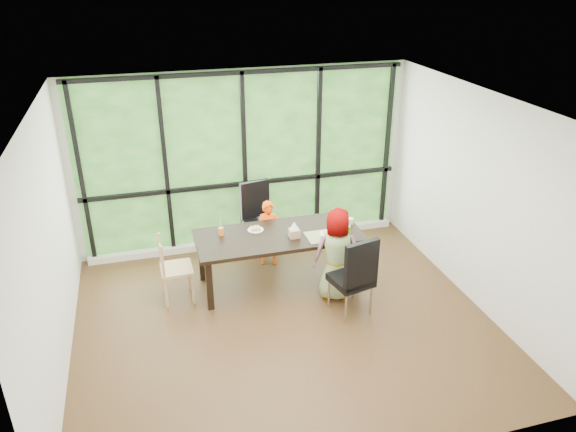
# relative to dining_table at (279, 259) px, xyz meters

# --- Properties ---
(ground) EXTENTS (5.00, 5.00, 0.00)m
(ground) POSITION_rel_dining_table_xyz_m (-0.18, -0.91, -0.38)
(ground) COLOR black
(ground) RESTS_ON ground
(back_wall) EXTENTS (5.00, 0.00, 5.00)m
(back_wall) POSITION_rel_dining_table_xyz_m (-0.18, 1.34, 0.98)
(back_wall) COLOR silver
(back_wall) RESTS_ON ground
(foliage_backdrop) EXTENTS (4.80, 0.02, 2.65)m
(foliage_backdrop) POSITION_rel_dining_table_xyz_m (-0.18, 1.32, 0.98)
(foliage_backdrop) COLOR #234E1B
(foliage_backdrop) RESTS_ON back_wall
(window_mullions) EXTENTS (4.80, 0.06, 2.65)m
(window_mullions) POSITION_rel_dining_table_xyz_m (-0.18, 1.28, 0.98)
(window_mullions) COLOR black
(window_mullions) RESTS_ON back_wall
(window_sill) EXTENTS (4.80, 0.12, 0.10)m
(window_sill) POSITION_rel_dining_table_xyz_m (-0.18, 1.24, -0.33)
(window_sill) COLOR silver
(window_sill) RESTS_ON ground
(dining_table) EXTENTS (2.25, 1.03, 0.75)m
(dining_table) POSITION_rel_dining_table_xyz_m (0.00, 0.00, 0.00)
(dining_table) COLOR black
(dining_table) RESTS_ON ground
(chair_window_leather) EXTENTS (0.55, 0.55, 1.08)m
(chair_window_leather) POSITION_rel_dining_table_xyz_m (-0.03, 0.95, 0.17)
(chair_window_leather) COLOR black
(chair_window_leather) RESTS_ON ground
(chair_interior_leather) EXTENTS (0.55, 0.55, 1.08)m
(chair_interior_leather) POSITION_rel_dining_table_xyz_m (0.68, -0.90, 0.17)
(chair_interior_leather) COLOR black
(chair_interior_leather) RESTS_ON ground
(chair_end_beech) EXTENTS (0.41, 0.43, 0.90)m
(chair_end_beech) POSITION_rel_dining_table_xyz_m (-1.37, -0.02, 0.08)
(chair_end_beech) COLOR tan
(chair_end_beech) RESTS_ON ground
(child_toddler) EXTENTS (0.40, 0.30, 0.98)m
(child_toddler) POSITION_rel_dining_table_xyz_m (-0.00, 0.56, 0.11)
(child_toddler) COLOR #FF4F07
(child_toddler) RESTS_ON ground
(child_older) EXTENTS (0.69, 0.53, 1.26)m
(child_older) POSITION_rel_dining_table_xyz_m (0.65, -0.53, 0.25)
(child_older) COLOR slate
(child_older) RESTS_ON ground
(placemat) EXTENTS (0.48, 0.36, 0.01)m
(placemat) POSITION_rel_dining_table_xyz_m (0.57, -0.22, 0.38)
(placemat) COLOR tan
(placemat) RESTS_ON dining_table
(plate_far) EXTENTS (0.21, 0.21, 0.01)m
(plate_far) POSITION_rel_dining_table_xyz_m (-0.27, 0.19, 0.38)
(plate_far) COLOR white
(plate_far) RESTS_ON dining_table
(plate_near) EXTENTS (0.24, 0.24, 0.01)m
(plate_near) POSITION_rel_dining_table_xyz_m (0.63, -0.19, 0.38)
(plate_near) COLOR white
(plate_near) RESTS_ON dining_table
(orange_cup) EXTENTS (0.07, 0.07, 0.11)m
(orange_cup) POSITION_rel_dining_table_xyz_m (-0.74, 0.18, 0.43)
(orange_cup) COLOR orange
(orange_cup) RESTS_ON dining_table
(green_cup) EXTENTS (0.08, 0.08, 0.13)m
(green_cup) POSITION_rel_dining_table_xyz_m (0.87, -0.27, 0.44)
(green_cup) COLOR #4AB31D
(green_cup) RESTS_ON dining_table
(white_mug) EXTENTS (0.08, 0.08, 0.08)m
(white_mug) POSITION_rel_dining_table_xyz_m (1.04, 0.04, 0.42)
(white_mug) COLOR white
(white_mug) RESTS_ON dining_table
(tissue_box) EXTENTS (0.13, 0.13, 0.11)m
(tissue_box) POSITION_rel_dining_table_xyz_m (0.17, -0.13, 0.43)
(tissue_box) COLOR tan
(tissue_box) RESTS_ON dining_table
(crepe_rolls_far) EXTENTS (0.15, 0.12, 0.04)m
(crepe_rolls_far) POSITION_rel_dining_table_xyz_m (-0.27, 0.19, 0.41)
(crepe_rolls_far) COLOR tan
(crepe_rolls_far) RESTS_ON plate_far
(crepe_rolls_near) EXTENTS (0.15, 0.12, 0.04)m
(crepe_rolls_near) POSITION_rel_dining_table_xyz_m (0.63, -0.19, 0.41)
(crepe_rolls_near) COLOR tan
(crepe_rolls_near) RESTS_ON plate_near
(straw_white) EXTENTS (0.01, 0.04, 0.20)m
(straw_white) POSITION_rel_dining_table_xyz_m (-0.74, 0.18, 0.52)
(straw_white) COLOR white
(straw_white) RESTS_ON orange_cup
(straw_pink) EXTENTS (0.01, 0.04, 0.20)m
(straw_pink) POSITION_rel_dining_table_xyz_m (0.87, -0.27, 0.54)
(straw_pink) COLOR pink
(straw_pink) RESTS_ON green_cup
(tissue) EXTENTS (0.12, 0.12, 0.11)m
(tissue) POSITION_rel_dining_table_xyz_m (0.17, -0.13, 0.54)
(tissue) COLOR white
(tissue) RESTS_ON tissue_box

